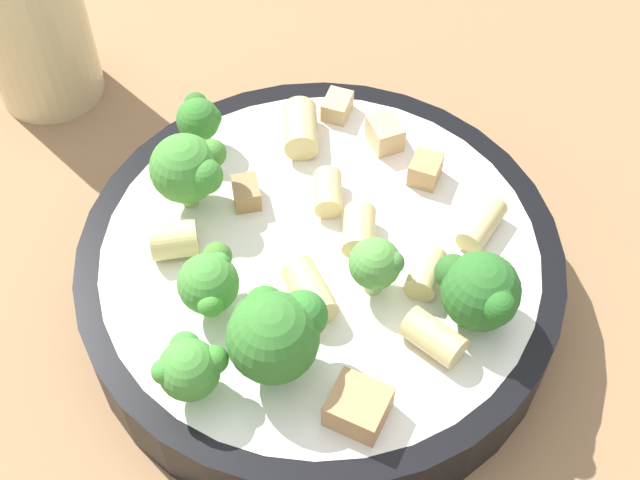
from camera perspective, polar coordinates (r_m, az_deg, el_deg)
ground_plane at (r=0.46m, az=0.00°, el=-3.66°), size 2.00×2.00×0.00m
pasta_bowl at (r=0.44m, az=0.00°, el=-2.05°), size 0.23×0.23×0.04m
broccoli_floret_0 at (r=0.40m, az=3.59°, el=-1.52°), size 0.02×0.02×0.03m
broccoli_floret_1 at (r=0.46m, az=-7.73°, el=7.68°), size 0.02×0.03×0.03m
broccoli_floret_2 at (r=0.40m, az=-7.04°, el=-2.71°), size 0.03×0.03×0.03m
broccoli_floret_3 at (r=0.38m, az=-8.36°, el=-8.07°), size 0.03×0.03×0.03m
broccoli_floret_4 at (r=0.43m, az=-8.41°, el=4.52°), size 0.04×0.04×0.04m
broccoli_floret_5 at (r=0.37m, az=-2.92°, el=-5.89°), size 0.05×0.04×0.05m
broccoli_floret_6 at (r=0.40m, az=10.21°, el=-3.25°), size 0.04×0.04×0.04m
rigatoni_0 at (r=0.41m, az=6.79°, el=-2.10°), size 0.03×0.03×0.01m
rigatoni_1 at (r=0.44m, az=10.31°, el=0.99°), size 0.03×0.03×0.01m
rigatoni_2 at (r=0.43m, az=2.39°, el=0.87°), size 0.02×0.03×0.02m
rigatoni_3 at (r=0.44m, az=0.52°, el=3.08°), size 0.02×0.03×0.01m
rigatoni_4 at (r=0.47m, az=-1.26°, el=7.15°), size 0.03×0.03×0.02m
rigatoni_5 at (r=0.40m, az=7.27°, el=-6.19°), size 0.03×0.03×0.02m
rigatoni_6 at (r=0.40m, az=-0.69°, el=-3.28°), size 0.02×0.03×0.02m
rigatoni_7 at (r=0.43m, az=-9.32°, el=0.01°), size 0.02×0.02×0.02m
chicken_chunk_0 at (r=0.44m, az=-4.75°, el=3.03°), size 0.02×0.02×0.01m
chicken_chunk_1 at (r=0.38m, az=2.46°, el=-10.60°), size 0.03×0.03×0.02m
chicken_chunk_2 at (r=0.45m, az=6.76°, el=4.50°), size 0.02×0.02×0.01m
chicken_chunk_3 at (r=0.48m, az=1.11°, el=8.57°), size 0.02×0.02×0.01m
chicken_chunk_4 at (r=0.47m, az=4.17°, el=6.83°), size 0.02×0.02×0.01m
drinking_glass at (r=0.56m, az=-17.68°, el=12.32°), size 0.06×0.06×0.10m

